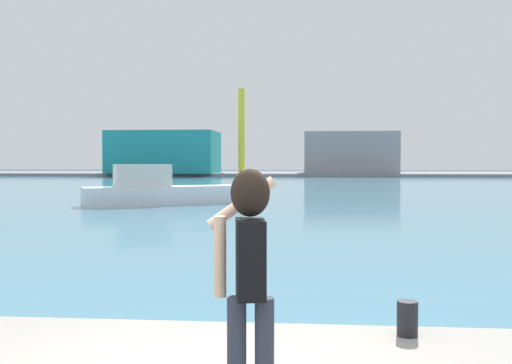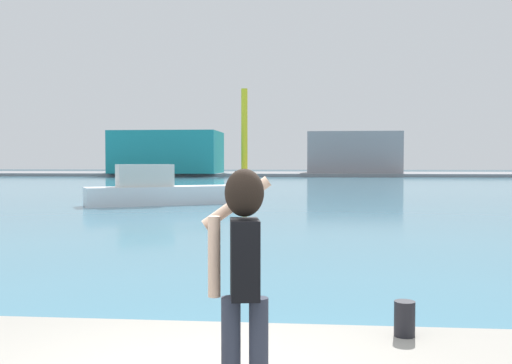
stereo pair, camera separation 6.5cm
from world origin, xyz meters
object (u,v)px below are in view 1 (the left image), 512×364
(harbor_bollard, at_px, (407,318))
(warehouse_right, at_px, (350,153))
(warehouse_left, at_px, (165,152))
(port_crane, at_px, (242,120))
(person_photographer, at_px, (249,263))
(boat_moored, at_px, (157,191))

(harbor_bollard, height_order, warehouse_right, warehouse_right)
(warehouse_left, xyz_separation_m, port_crane, (12.47, 0.73, 5.25))
(harbor_bollard, bearing_deg, person_photographer, -127.61)
(port_crane, bearing_deg, person_photographer, -83.60)
(harbor_bollard, relative_size, port_crane, 0.03)
(person_photographer, relative_size, warehouse_left, 0.10)
(warehouse_left, relative_size, warehouse_right, 1.14)
(warehouse_left, distance_m, port_crane, 13.55)
(person_photographer, bearing_deg, port_crane, -2.94)
(person_photographer, distance_m, harbor_bollard, 2.54)
(warehouse_right, relative_size, port_crane, 1.04)
(harbor_bollard, height_order, port_crane, port_crane)
(harbor_bollard, relative_size, warehouse_right, 0.02)
(harbor_bollard, bearing_deg, port_crane, 97.50)
(harbor_bollard, xyz_separation_m, port_crane, (-11.22, 85.26, 8.35))
(harbor_bollard, distance_m, warehouse_left, 87.84)
(person_photographer, relative_size, warehouse_right, 0.12)
(warehouse_left, xyz_separation_m, warehouse_right, (29.95, 3.54, -0.04))
(harbor_bollard, distance_m, boat_moored, 25.82)
(person_photographer, bearing_deg, boat_moored, 6.83)
(person_photographer, height_order, port_crane, port_crane)
(boat_moored, height_order, warehouse_left, warehouse_left)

